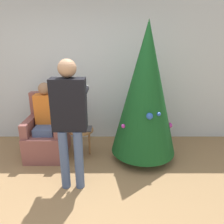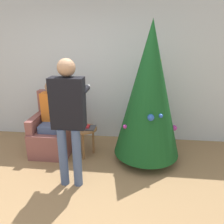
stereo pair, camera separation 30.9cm
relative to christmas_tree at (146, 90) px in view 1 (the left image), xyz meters
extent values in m
plane|color=#99754C|center=(-1.09, -1.38, -1.18)|extent=(14.00, 14.00, 0.00)
cube|color=silver|center=(-1.09, 0.85, 0.17)|extent=(8.00, 0.06, 2.70)
cylinder|color=brown|center=(0.00, 0.00, -1.11)|extent=(0.10, 0.10, 0.14)
cone|color=#144C1E|center=(0.00, 0.00, 0.00)|extent=(1.06, 1.06, 2.08)
sphere|color=#2856B2|center=(0.02, -0.35, -0.30)|extent=(0.10, 0.10, 0.10)
sphere|color=#2856B2|center=(-0.28, 0.31, -0.55)|extent=(0.09, 0.09, 0.09)
sphere|color=#B23399|center=(0.43, 0.01, -0.59)|extent=(0.09, 0.09, 0.09)
sphere|color=#B23399|center=(-0.35, -0.21, -0.52)|extent=(0.07, 0.07, 0.07)
sphere|color=gold|center=(0.12, 0.11, 0.45)|extent=(0.08, 0.08, 0.08)
sphere|color=#2856B2|center=(0.17, -0.30, -0.28)|extent=(0.06, 0.06, 0.06)
cube|color=brown|center=(-1.64, 0.09, -0.96)|extent=(0.65, 0.75, 0.45)
cube|color=brown|center=(-1.64, 0.40, -0.43)|extent=(0.65, 0.14, 0.61)
cube|color=brown|center=(-1.91, 0.09, -0.62)|extent=(0.12, 0.67, 0.23)
cube|color=brown|center=(-1.37, 0.09, -0.62)|extent=(0.12, 0.67, 0.23)
cylinder|color=#475B84|center=(-1.74, -0.11, -0.96)|extent=(0.11, 0.11, 0.45)
cylinder|color=#475B84|center=(-1.54, -0.11, -0.96)|extent=(0.11, 0.11, 0.45)
cube|color=#475B84|center=(-1.64, 0.04, -0.68)|extent=(0.32, 0.40, 0.12)
cube|color=orange|center=(-1.64, 0.19, -0.37)|extent=(0.36, 0.20, 0.50)
sphere|color=#936B4C|center=(-1.64, 0.19, -0.02)|extent=(0.20, 0.20, 0.20)
cylinder|color=#475B84|center=(-1.16, -0.78, -0.76)|extent=(0.12, 0.12, 0.84)
cylinder|color=#475B84|center=(-0.96, -0.78, -0.76)|extent=(0.12, 0.12, 0.84)
cube|color=black|center=(-1.06, -0.72, -0.01)|extent=(0.43, 0.20, 0.67)
sphere|color=tan|center=(-1.06, -0.69, 0.44)|extent=(0.23, 0.23, 0.23)
cylinder|color=black|center=(-1.24, -0.53, 0.12)|extent=(0.08, 0.30, 0.08)
cylinder|color=black|center=(-0.88, -0.53, 0.12)|extent=(0.08, 0.30, 0.08)
cube|color=white|center=(-0.88, -0.34, 0.12)|extent=(0.04, 0.14, 0.04)
cylinder|color=olive|center=(-1.04, 0.03, -0.69)|extent=(0.42, 0.42, 0.03)
cylinder|color=olive|center=(-1.04, -0.11, -0.94)|extent=(0.04, 0.04, 0.48)
cylinder|color=olive|center=(-0.92, 0.11, -0.94)|extent=(0.04, 0.04, 0.48)
cylinder|color=olive|center=(-1.17, 0.11, -0.94)|extent=(0.04, 0.04, 0.48)
cube|color=#38383D|center=(-1.04, 0.03, -0.67)|extent=(0.36, 0.24, 0.02)
cube|color=#B21E23|center=(-1.04, 0.03, -0.64)|extent=(0.16, 0.13, 0.02)
camera|label=1|loc=(-0.52, -3.32, 0.80)|focal=35.00mm
camera|label=2|loc=(-0.21, -3.30, 0.80)|focal=35.00mm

